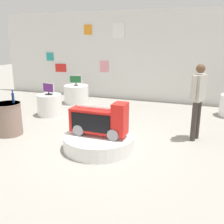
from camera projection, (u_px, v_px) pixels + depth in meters
ground_plane at (99, 143)px, 5.82m from camera, size 30.00×30.00×0.00m
back_wall_display at (145, 56)px, 9.46m from camera, size 12.17×0.13×3.30m
main_display_pedestal at (99, 142)px, 5.50m from camera, size 1.52×1.52×0.30m
novelty_firetruck_tv at (100, 122)px, 5.36m from camera, size 1.22×0.44×0.74m
display_pedestal_left_rear at (50, 105)px, 7.86m from camera, size 0.74×0.74×0.65m
tv_on_left_rear at (48, 89)px, 7.72m from camera, size 0.41×0.23×0.35m
display_pedestal_right_rear at (76, 94)px, 9.37m from camera, size 0.89×0.89×0.65m
tv_on_right_rear at (76, 80)px, 9.22m from camera, size 0.43×0.16×0.36m
side_table_round at (9, 119)px, 6.24m from camera, size 0.64×0.64×0.79m
bottle_on_side_table at (13, 97)px, 6.15m from camera, size 0.06×0.06×0.32m
shopper_browsing_near_truck at (198, 96)px, 5.75m from camera, size 0.33×0.53×1.75m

